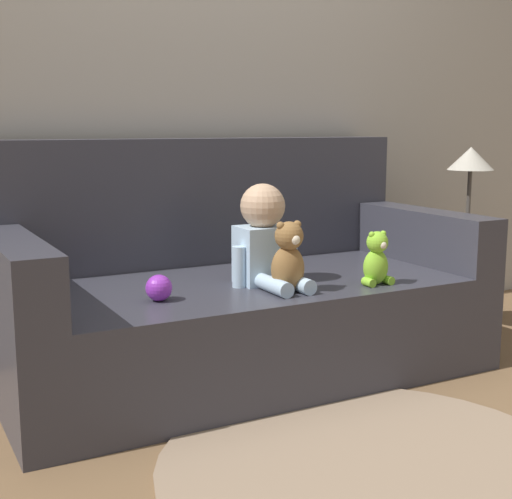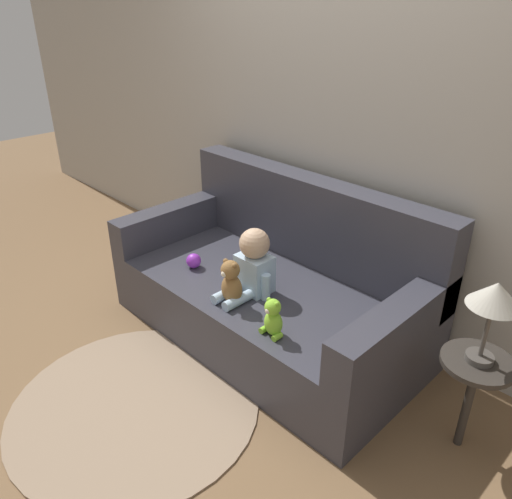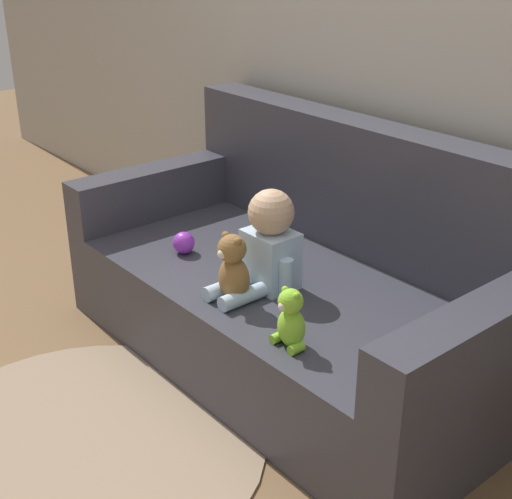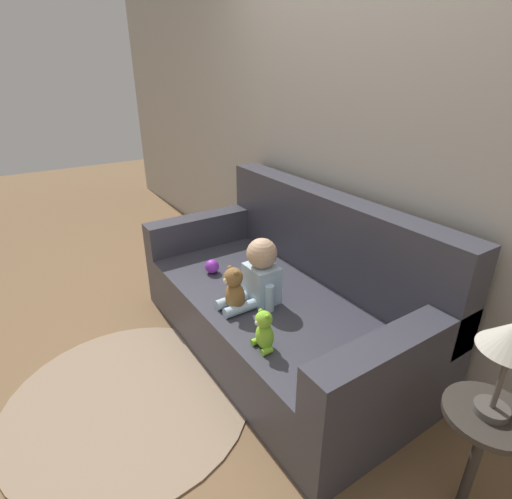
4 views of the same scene
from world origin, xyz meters
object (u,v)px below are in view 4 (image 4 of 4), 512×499
object	(u,v)px
person_baby	(259,275)
teddy_bear_brown	(234,290)
plush_toy_side	(264,331)
couch	(285,300)
toy_ball	(212,266)
side_table	(503,375)

from	to	relation	value
person_baby	teddy_bear_brown	distance (m)	0.17
plush_toy_side	couch	bearing A→B (deg)	132.73
couch	plush_toy_side	world-z (taller)	couch
couch	teddy_bear_brown	distance (m)	0.44
teddy_bear_brown	person_baby	bearing A→B (deg)	92.01
couch	teddy_bear_brown	bearing A→B (deg)	-84.63
teddy_bear_brown	plush_toy_side	size ratio (longest dim) A/B	1.27
couch	teddy_bear_brown	size ratio (longest dim) A/B	7.25
plush_toy_side	toy_ball	xyz separation A→B (m)	(-0.83, 0.15, -0.05)
teddy_bear_brown	toy_ball	distance (m)	0.48
person_baby	plush_toy_side	xyz separation A→B (m)	(0.37, -0.22, -0.07)
toy_ball	plush_toy_side	bearing A→B (deg)	-10.22
couch	toy_ball	size ratio (longest dim) A/B	20.58
toy_ball	side_table	world-z (taller)	side_table
toy_ball	side_table	xyz separation A→B (m)	(1.69, 0.25, 0.24)
person_baby	teddy_bear_brown	world-z (taller)	person_baby
toy_ball	side_table	distance (m)	1.73
person_baby	side_table	bearing A→B (deg)	8.47
person_baby	side_table	size ratio (longest dim) A/B	0.43
plush_toy_side	side_table	size ratio (longest dim) A/B	0.23
couch	teddy_bear_brown	xyz separation A→B (m)	(0.04, -0.38, 0.21)
couch	person_baby	xyz separation A→B (m)	(0.03, -0.22, 0.26)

